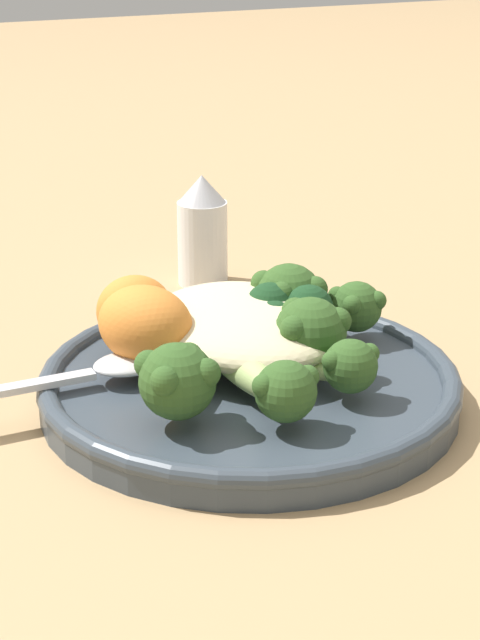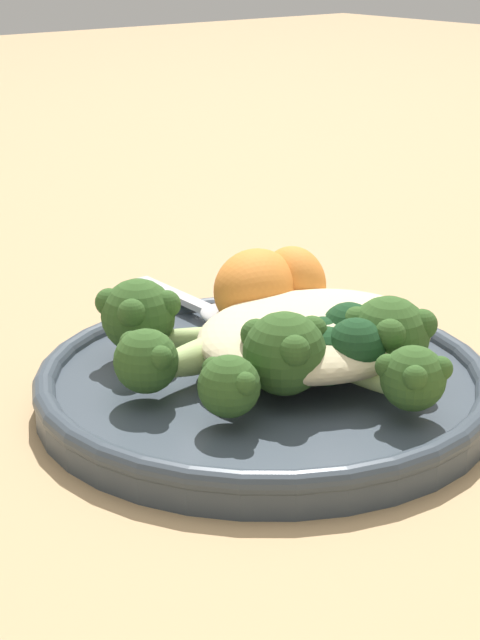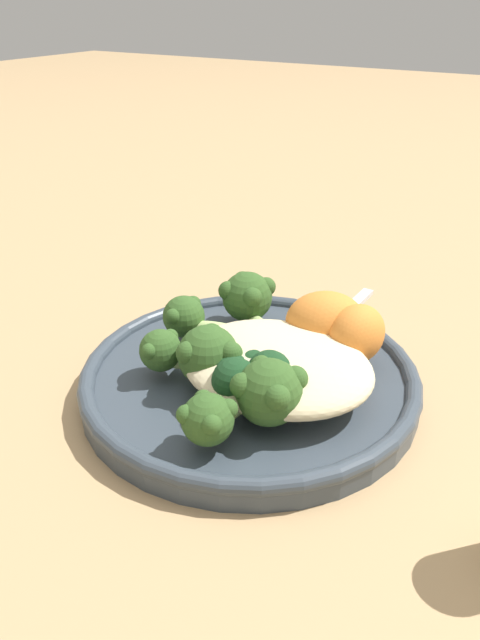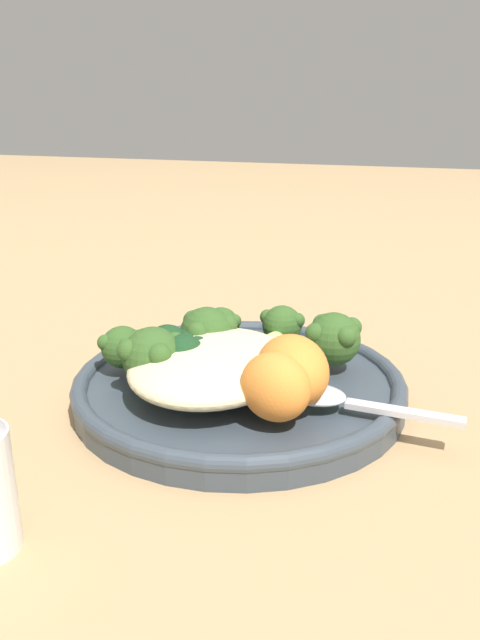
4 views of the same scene
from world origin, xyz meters
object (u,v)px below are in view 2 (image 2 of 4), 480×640
object	(u,v)px
broccoli_stalk_1	(185,355)
sweet_potato_chunk_0	(293,283)
sweet_potato_chunk_1	(256,289)
broccoli_stalk_2	(241,377)
spoon	(220,312)
broccoli_stalk_5	(365,336)
kale_tuft	(344,346)
plate	(264,385)
broccoli_stalk_0	(150,317)
broccoli_stalk_4	(385,371)
quinoa_mound	(313,333)
broccoli_stalk_3	(286,350)

from	to	relation	value
broccoli_stalk_1	sweet_potato_chunk_0	bearing A→B (deg)	-163.12
sweet_potato_chunk_1	broccoli_stalk_2	bearing A→B (deg)	46.42
sweet_potato_chunk_0	spoon	bearing A→B (deg)	-38.77
broccoli_stalk_5	kale_tuft	xyz separation A→B (m)	(0.02, 0.00, -0.00)
broccoli_stalk_5	broccoli_stalk_2	bearing A→B (deg)	-114.94
spoon	plate	bearing A→B (deg)	160.81
broccoli_stalk_0	broccoli_stalk_4	world-z (taller)	broccoli_stalk_0
plate	sweet_potato_chunk_0	size ratio (longest dim) A/B	5.30
broccoli_stalk_2	broccoli_stalk_4	size ratio (longest dim) A/B	0.86
quinoa_mound	broccoli_stalk_2	xyz separation A→B (m)	(0.06, 0.02, -0.00)
broccoli_stalk_0	spoon	xyz separation A→B (m)	(-0.06, -0.02, -0.02)
plate	kale_tuft	distance (m)	0.05
sweet_potato_chunk_1	broccoli_stalk_0	bearing A→B (deg)	-6.16
sweet_potato_chunk_1	kale_tuft	size ratio (longest dim) A/B	1.08
broccoli_stalk_2	sweet_potato_chunk_0	bearing A→B (deg)	-177.14
sweet_potato_chunk_0	kale_tuft	bearing A→B (deg)	65.06
broccoli_stalk_1	broccoli_stalk_5	bearing A→B (deg)	147.82
sweet_potato_chunk_0	kale_tuft	xyz separation A→B (m)	(0.04, 0.08, -0.00)
broccoli_stalk_5	broccoli_stalk_3	bearing A→B (deg)	-119.08
broccoli_stalk_4	spoon	xyz separation A→B (m)	(-0.01, -0.14, -0.01)
broccoli_stalk_3	spoon	size ratio (longest dim) A/B	0.71
broccoli_stalk_5	kale_tuft	size ratio (longest dim) A/B	2.20
broccoli_stalk_5	kale_tuft	bearing A→B (deg)	-101.70
broccoli_stalk_3	kale_tuft	size ratio (longest dim) A/B	1.56
plate	broccoli_stalk_4	world-z (taller)	broccoli_stalk_4
kale_tuft	plate	bearing A→B (deg)	-59.25
broccoli_stalk_5	sweet_potato_chunk_1	distance (m)	0.08
broccoli_stalk_2	quinoa_mound	bearing A→B (deg)	161.88
quinoa_mound	broccoli_stalk_0	distance (m)	0.09
broccoli_stalk_3	spoon	distance (m)	0.11
broccoli_stalk_1	kale_tuft	bearing A→B (deg)	140.98
broccoli_stalk_1	broccoli_stalk_3	size ratio (longest dim) A/B	1.35
broccoli_stalk_1	kale_tuft	xyz separation A→B (m)	(-0.06, 0.05, 0.00)
broccoli_stalk_4	sweet_potato_chunk_0	bearing A→B (deg)	161.90
quinoa_mound	broccoli_stalk_5	size ratio (longest dim) A/B	1.12
broccoli_stalk_3	quinoa_mound	bearing A→B (deg)	155.09
quinoa_mound	sweet_potato_chunk_1	bearing A→B (deg)	-97.96
broccoli_stalk_0	spoon	size ratio (longest dim) A/B	0.78
broccoli_stalk_3	kale_tuft	distance (m)	0.03
plate	broccoli_stalk_4	bearing A→B (deg)	108.05
broccoli_stalk_3	sweet_potato_chunk_0	size ratio (longest dim) A/B	1.83
broccoli_stalk_0	broccoli_stalk_1	world-z (taller)	broccoli_stalk_0
quinoa_mound	spoon	xyz separation A→B (m)	(-0.00, -0.08, -0.01)
broccoli_stalk_1	broccoli_stalk_5	distance (m)	0.09
broccoli_stalk_2	sweet_potato_chunk_1	distance (m)	0.10
broccoli_stalk_2	plate	bearing A→B (deg)	-178.91
broccoli_stalk_3	sweet_potato_chunk_0	distance (m)	0.10
spoon	sweet_potato_chunk_1	bearing A→B (deg)	-160.56
broccoli_stalk_1	broccoli_stalk_2	world-z (taller)	broccoli_stalk_1
broccoli_stalk_0	broccoli_stalk_1	bearing A→B (deg)	116.07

